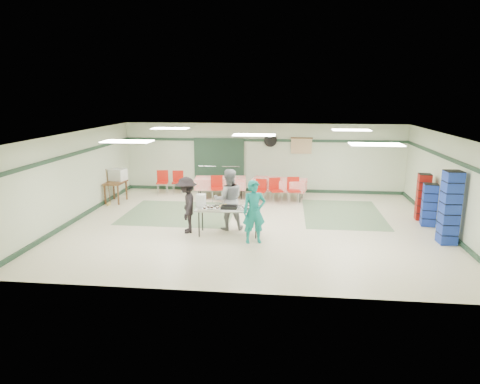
# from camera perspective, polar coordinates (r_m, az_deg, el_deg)

# --- Properties ---
(floor) EXTENTS (11.00, 11.00, 0.00)m
(floor) POSITION_cam_1_polar(r_m,az_deg,el_deg) (12.85, 1.81, -4.37)
(floor) COLOR beige
(floor) RESTS_ON ground
(ceiling) EXTENTS (11.00, 11.00, 0.00)m
(ceiling) POSITION_cam_1_polar(r_m,az_deg,el_deg) (12.31, 1.90, 7.70)
(ceiling) COLOR white
(ceiling) RESTS_ON wall_back
(wall_back) EXTENTS (11.00, 0.00, 11.00)m
(wall_back) POSITION_cam_1_polar(r_m,az_deg,el_deg) (16.93, 3.03, 4.56)
(wall_back) COLOR beige
(wall_back) RESTS_ON floor
(wall_front) EXTENTS (11.00, 0.00, 11.00)m
(wall_front) POSITION_cam_1_polar(r_m,az_deg,el_deg) (8.17, -0.59, -4.75)
(wall_front) COLOR beige
(wall_front) RESTS_ON floor
(wall_left) EXTENTS (0.00, 9.00, 9.00)m
(wall_left) POSITION_cam_1_polar(r_m,az_deg,el_deg) (14.03, -21.16, 1.92)
(wall_left) COLOR beige
(wall_left) RESTS_ON floor
(wall_right) EXTENTS (0.00, 9.00, 9.00)m
(wall_right) POSITION_cam_1_polar(r_m,az_deg,el_deg) (13.29, 26.23, 0.86)
(wall_right) COLOR beige
(wall_right) RESTS_ON floor
(trim_back) EXTENTS (11.00, 0.06, 0.10)m
(trim_back) POSITION_cam_1_polar(r_m,az_deg,el_deg) (16.81, 3.06, 6.91)
(trim_back) COLOR #1E3827
(trim_back) RESTS_ON wall_back
(baseboard_back) EXTENTS (11.00, 0.06, 0.12)m
(baseboard_back) POSITION_cam_1_polar(r_m,az_deg,el_deg) (17.14, 2.98, 0.28)
(baseboard_back) COLOR #1E3827
(baseboard_back) RESTS_ON floor
(trim_left) EXTENTS (0.06, 9.00, 0.10)m
(trim_left) POSITION_cam_1_polar(r_m,az_deg,el_deg) (13.91, -21.28, 4.75)
(trim_left) COLOR #1E3827
(trim_left) RESTS_ON wall_back
(baseboard_left) EXTENTS (0.06, 9.00, 0.12)m
(baseboard_left) POSITION_cam_1_polar(r_m,az_deg,el_deg) (14.31, -20.63, -3.15)
(baseboard_left) COLOR #1E3827
(baseboard_left) RESTS_ON floor
(trim_right) EXTENTS (0.06, 9.00, 0.10)m
(trim_right) POSITION_cam_1_polar(r_m,az_deg,el_deg) (13.16, 26.42, 3.85)
(trim_right) COLOR #1E3827
(trim_right) RESTS_ON wall_back
(baseboard_right) EXTENTS (0.06, 9.00, 0.12)m
(baseboard_right) POSITION_cam_1_polar(r_m,az_deg,el_deg) (13.58, 25.57, -4.46)
(baseboard_right) COLOR #1E3827
(baseboard_right) RESTS_ON floor
(green_patch_a) EXTENTS (3.50, 3.00, 0.01)m
(green_patch_a) POSITION_cam_1_polar(r_m,az_deg,el_deg) (14.19, -8.00, -2.79)
(green_patch_a) COLOR gray
(green_patch_a) RESTS_ON floor
(green_patch_b) EXTENTS (2.50, 3.50, 0.01)m
(green_patch_b) POSITION_cam_1_polar(r_m,az_deg,el_deg) (14.37, 13.50, -2.82)
(green_patch_b) COLOR gray
(green_patch_b) RESTS_ON floor
(double_door_left) EXTENTS (0.90, 0.06, 2.10)m
(double_door_left) POSITION_cam_1_polar(r_m,az_deg,el_deg) (17.18, -4.35, 3.66)
(double_door_left) COLOR gray
(double_door_left) RESTS_ON floor
(double_door_right) EXTENTS (0.90, 0.06, 2.10)m
(double_door_right) POSITION_cam_1_polar(r_m,az_deg,el_deg) (17.04, -1.20, 3.61)
(double_door_right) COLOR gray
(double_door_right) RESTS_ON floor
(door_frame) EXTENTS (2.00, 0.03, 2.15)m
(door_frame) POSITION_cam_1_polar(r_m,az_deg,el_deg) (17.08, -2.81, 3.62)
(door_frame) COLOR #1E3827
(door_frame) RESTS_ON floor
(wall_fan) EXTENTS (0.50, 0.10, 0.50)m
(wall_fan) POSITION_cam_1_polar(r_m,az_deg,el_deg) (16.77, 4.08, 6.88)
(wall_fan) COLOR black
(wall_fan) RESTS_ON wall_back
(scroll_banner) EXTENTS (0.80, 0.02, 0.60)m
(scroll_banner) POSITION_cam_1_polar(r_m,az_deg,el_deg) (16.79, 8.19, 6.10)
(scroll_banner) COLOR tan
(scroll_banner) RESTS_ON wall_back
(serving_table) EXTENTS (1.82, 0.79, 0.76)m
(serving_table) POSITION_cam_1_polar(r_m,az_deg,el_deg) (11.79, -1.57, -2.36)
(serving_table) COLOR #A2A29E
(serving_table) RESTS_ON floor
(sheet_tray_right) EXTENTS (0.65, 0.51, 0.02)m
(sheet_tray_right) POSITION_cam_1_polar(r_m,az_deg,el_deg) (11.70, 1.19, -2.19)
(sheet_tray_right) COLOR silver
(sheet_tray_right) RESTS_ON serving_table
(sheet_tray_mid) EXTENTS (0.59, 0.46, 0.02)m
(sheet_tray_mid) POSITION_cam_1_polar(r_m,az_deg,el_deg) (11.89, -2.04, -1.95)
(sheet_tray_mid) COLOR silver
(sheet_tray_mid) RESTS_ON serving_table
(sheet_tray_left) EXTENTS (0.64, 0.50, 0.02)m
(sheet_tray_left) POSITION_cam_1_polar(r_m,az_deg,el_deg) (11.70, -4.01, -2.21)
(sheet_tray_left) COLOR silver
(sheet_tray_left) RESTS_ON serving_table
(baking_pan) EXTENTS (0.46, 0.30, 0.08)m
(baking_pan) POSITION_cam_1_polar(r_m,az_deg,el_deg) (11.71, -1.43, -2.04)
(baking_pan) COLOR black
(baking_pan) RESTS_ON serving_table
(foam_box_stack) EXTENTS (0.26, 0.24, 0.35)m
(foam_box_stack) POSITION_cam_1_polar(r_m,az_deg,el_deg) (11.96, -5.24, -1.10)
(foam_box_stack) COLOR white
(foam_box_stack) RESTS_ON serving_table
(volunteer_teal) EXTENTS (0.70, 0.56, 1.67)m
(volunteer_teal) POSITION_cam_1_polar(r_m,az_deg,el_deg) (11.13, 1.89, -2.66)
(volunteer_teal) COLOR #12807C
(volunteer_teal) RESTS_ON floor
(volunteer_grey) EXTENTS (0.99, 0.85, 1.76)m
(volunteer_grey) POSITION_cam_1_polar(r_m,az_deg,el_deg) (12.21, -1.53, -1.00)
(volunteer_grey) COLOR gray
(volunteer_grey) RESTS_ON floor
(volunteer_dark) EXTENTS (0.81, 1.13, 1.58)m
(volunteer_dark) POSITION_cam_1_polar(r_m,az_deg,el_deg) (12.06, -7.11, -1.72)
(volunteer_dark) COLOR black
(volunteer_dark) RESTS_ON floor
(dining_table_a) EXTENTS (2.06, 1.15, 0.77)m
(dining_table_a) POSITION_cam_1_polar(r_m,az_deg,el_deg) (15.85, 5.26, 1.07)
(dining_table_a) COLOR red
(dining_table_a) RESTS_ON floor
(dining_table_b) EXTENTS (1.96, 1.04, 0.77)m
(dining_table_b) POSITION_cam_1_polar(r_m,az_deg,el_deg) (16.03, -2.63, 1.25)
(dining_table_b) COLOR red
(dining_table_b) RESTS_ON floor
(chair_a) EXTENTS (0.53, 0.53, 0.90)m
(chair_a) POSITION_cam_1_polar(r_m,az_deg,el_deg) (15.30, 4.75, 0.57)
(chair_a) COLOR red
(chair_a) RESTS_ON floor
(chair_b) EXTENTS (0.44, 0.44, 0.84)m
(chair_b) POSITION_cam_1_polar(r_m,az_deg,el_deg) (15.33, 2.78, 0.49)
(chair_b) COLOR red
(chair_b) RESTS_ON floor
(chair_c) EXTENTS (0.49, 0.49, 0.94)m
(chair_c) POSITION_cam_1_polar(r_m,az_deg,el_deg) (15.30, 7.13, 0.61)
(chair_c) COLOR red
(chair_c) RESTS_ON floor
(chair_d) EXTENTS (0.51, 0.51, 0.93)m
(chair_d) POSITION_cam_1_polar(r_m,az_deg,el_deg) (15.50, -3.11, 0.84)
(chair_d) COLOR red
(chair_d) RESTS_ON floor
(chair_loose_a) EXTENTS (0.47, 0.47, 0.89)m
(chair_loose_a) POSITION_cam_1_polar(r_m,az_deg,el_deg) (16.86, -8.29, 1.63)
(chair_loose_a) COLOR red
(chair_loose_a) RESTS_ON floor
(chair_loose_b) EXTENTS (0.50, 0.50, 0.93)m
(chair_loose_b) POSITION_cam_1_polar(r_m,az_deg,el_deg) (16.81, -10.30, 1.61)
(chair_loose_b) COLOR red
(chair_loose_b) RESTS_ON floor
(crate_stack_blue_a) EXTENTS (0.45, 0.45, 1.27)m
(crate_stack_blue_a) POSITION_cam_1_polar(r_m,az_deg,el_deg) (13.76, 23.91, -1.58)
(crate_stack_blue_a) COLOR #1B41A4
(crate_stack_blue_a) RESTS_ON floor
(crate_stack_red) EXTENTS (0.41, 0.41, 1.45)m
(crate_stack_red) POSITION_cam_1_polar(r_m,az_deg,el_deg) (14.32, 23.22, -0.62)
(crate_stack_red) COLOR maroon
(crate_stack_red) RESTS_ON floor
(crate_stack_blue_b) EXTENTS (0.45, 0.45, 1.94)m
(crate_stack_blue_b) POSITION_cam_1_polar(r_m,az_deg,el_deg) (12.26, 26.20, -1.90)
(crate_stack_blue_b) COLOR #1B41A4
(crate_stack_blue_b) RESTS_ON floor
(printer_table) EXTENTS (0.61, 0.94, 0.74)m
(printer_table) POSITION_cam_1_polar(r_m,az_deg,el_deg) (15.97, -16.28, 0.97)
(printer_table) COLOR brown
(printer_table) RESTS_ON floor
(office_printer) EXTENTS (0.61, 0.56, 0.42)m
(office_printer) POSITION_cam_1_polar(r_m,az_deg,el_deg) (16.17, -15.97, 2.25)
(office_printer) COLOR silver
(office_printer) RESTS_ON printer_table
(broom) EXTENTS (0.05, 0.21, 1.27)m
(broom) POSITION_cam_1_polar(r_m,az_deg,el_deg) (15.60, -17.17, 0.69)
(broom) COLOR brown
(broom) RESTS_ON floor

